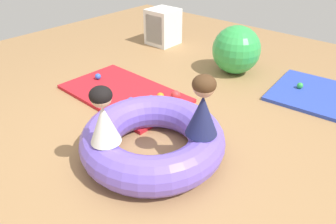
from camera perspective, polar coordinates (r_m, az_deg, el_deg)
name	(u,v)px	position (r m, az deg, el deg)	size (l,w,h in m)	color
ground_plane	(155,148)	(2.89, -2.39, -6.47)	(8.00, 8.00, 0.00)	#9E7549
gym_mat_front	(124,93)	(3.76, -7.88, 3.34)	(1.47, 0.87, 0.04)	red
inflatable_cushion	(153,139)	(2.73, -2.77, -4.90)	(1.24, 1.24, 0.31)	#7056D1
child_in_white	(103,116)	(2.37, -11.54, -0.70)	(0.33, 0.33, 0.46)	white
child_in_navy	(203,106)	(2.42, 6.26, 1.02)	(0.28, 0.28, 0.50)	navy
play_ball_blue	(98,76)	(4.11, -12.46, 6.25)	(0.08, 0.08, 0.08)	blue
play_ball_red	(176,95)	(3.53, 1.37, 3.04)	(0.11, 0.11, 0.11)	red
play_ball_teal	(151,99)	(3.50, -3.07, 2.40)	(0.08, 0.08, 0.08)	teal
play_ball_orange	(160,96)	(3.54, -1.38, 2.83)	(0.08, 0.08, 0.08)	orange
play_ball_green	(300,86)	(4.10, 22.60, 4.40)	(0.07, 0.07, 0.07)	green
play_ball_blue_second	(131,101)	(3.45, -6.63, 1.89)	(0.09, 0.09, 0.09)	blue
exercise_ball_large	(236,50)	(4.30, 12.15, 10.85)	(0.63, 0.63, 0.63)	green
storage_cube	(162,27)	(5.29, -1.10, 15.00)	(0.44, 0.44, 0.56)	white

